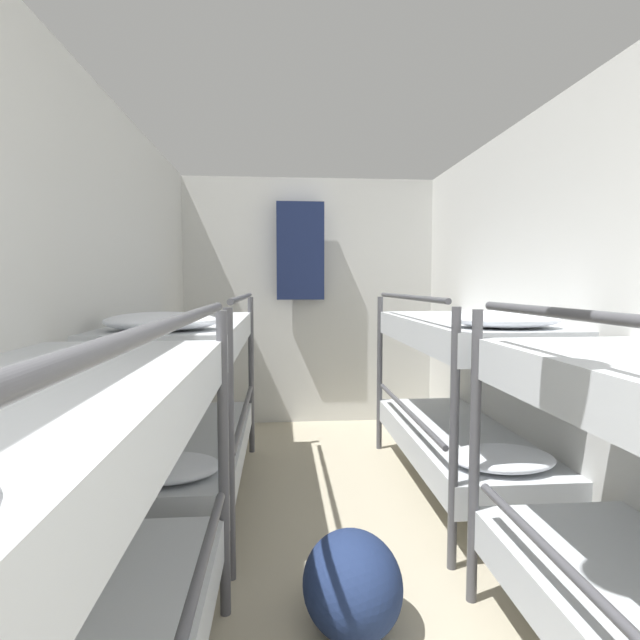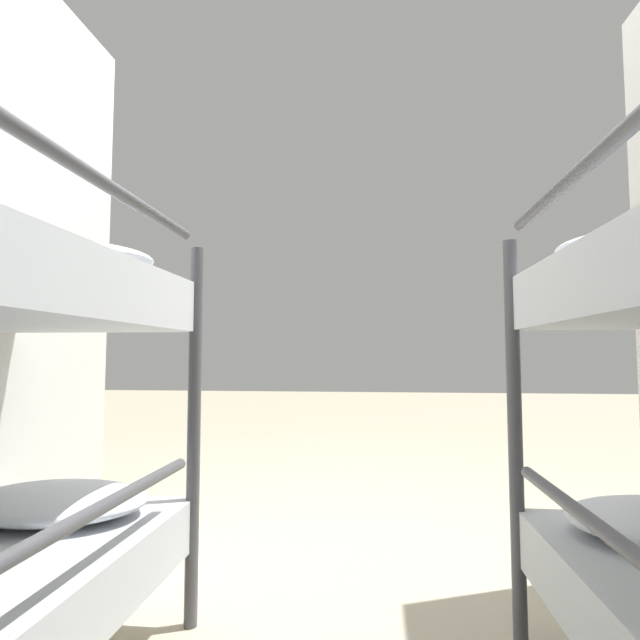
% 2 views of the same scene
% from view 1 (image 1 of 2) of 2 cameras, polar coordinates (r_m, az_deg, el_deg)
% --- Properties ---
extents(wall_left, '(0.06, 5.25, 2.35)m').
position_cam_1_polar(wall_left, '(2.43, -27.29, -0.40)').
color(wall_left, silver).
rests_on(wall_left, ground_plane).
extents(wall_right, '(0.06, 5.25, 2.35)m').
position_cam_1_polar(wall_right, '(2.70, 29.45, -0.05)').
color(wall_right, silver).
rests_on(wall_right, ground_plane).
extents(wall_back, '(2.51, 0.06, 2.35)m').
position_cam_1_polar(wall_back, '(4.84, -1.21, 2.12)').
color(wall_back, silver).
rests_on(wall_back, ground_plane).
extents(bunk_stack_left_near, '(0.70, 1.78, 1.28)m').
position_cam_1_polar(bunk_stack_left_near, '(1.36, -31.54, -25.34)').
color(bunk_stack_left_near, '#4C4C51').
rests_on(bunk_stack_left_near, ground_plane).
extents(bunk_stack_left_far, '(0.70, 1.78, 1.28)m').
position_cam_1_polar(bunk_stack_left_far, '(3.15, -14.93, -8.00)').
color(bunk_stack_left_far, '#4C4C51').
rests_on(bunk_stack_left_far, ground_plane).
extents(bunk_stack_right_far, '(0.70, 1.78, 1.28)m').
position_cam_1_polar(bunk_stack_right_far, '(3.30, 15.79, -7.45)').
color(bunk_stack_right_far, '#4C4C51').
rests_on(bunk_stack_right_far, ground_plane).
extents(duffel_bag, '(0.39, 0.46, 0.39)m').
position_cam_1_polar(duffel_bag, '(2.18, 3.72, -27.87)').
color(duffel_bag, navy).
rests_on(duffel_bag, ground_plane).
extents(hanging_coat, '(0.44, 0.12, 0.90)m').
position_cam_1_polar(hanging_coat, '(4.69, -2.28, 7.87)').
color(hanging_coat, '#192347').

